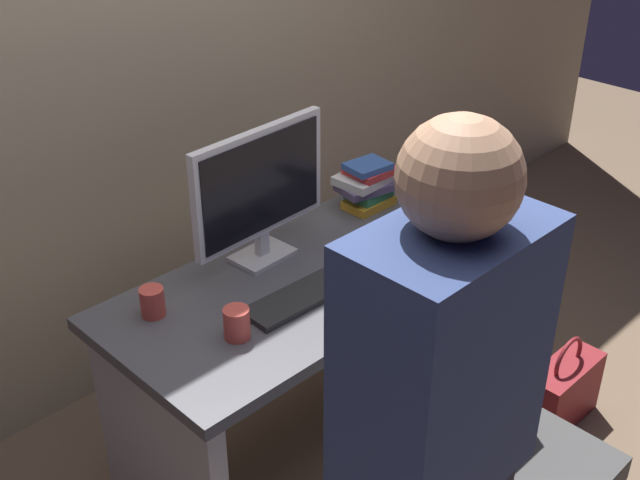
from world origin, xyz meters
name	(u,v)px	position (x,y,z in m)	size (l,w,h in m)	color
ground_plane	(310,442)	(0.00, 0.00, 0.00)	(9.00, 9.00, 0.00)	brown
desk	(310,332)	(0.00, 0.00, 0.50)	(1.36, 0.67, 0.72)	#4C4C51
office_chair	(499,465)	(0.01, -0.76, 0.43)	(0.52, 0.52, 0.94)	black
person_at_desk	(431,476)	(-0.49, -0.88, 0.84)	(0.40, 0.24, 1.64)	#262838
monitor	(260,188)	(-0.03, 0.19, 0.98)	(0.54, 0.15, 0.46)	silver
keyboard	(307,294)	(-0.09, -0.08, 0.73)	(0.43, 0.13, 0.02)	#262626
mouse	(364,256)	(0.19, -0.06, 0.74)	(0.06, 0.10, 0.03)	black
cup_near_keyboard	(237,323)	(-0.38, -0.09, 0.77)	(0.08, 0.08, 0.09)	#D84C3F
cup_by_monitor	(152,302)	(-0.48, 0.17, 0.77)	(0.07, 0.07, 0.09)	#D84C3F
book_stack	(367,184)	(0.49, 0.20, 0.82)	(0.23, 0.18, 0.18)	gold
cell_phone	(463,239)	(0.54, -0.21, 0.73)	(0.07, 0.14, 0.01)	black
handbag	(562,392)	(0.75, -0.57, 0.14)	(0.34, 0.14, 0.38)	maroon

